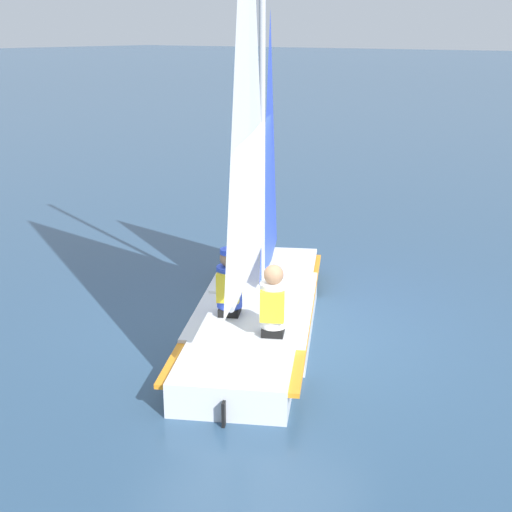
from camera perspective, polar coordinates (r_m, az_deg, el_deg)
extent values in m
plane|color=#2D4C6B|center=(8.95, 0.00, -5.87)|extent=(260.00, 260.00, 0.00)
cube|color=silver|center=(8.88, 0.00, -4.80)|extent=(2.40, 2.82, 0.36)
cube|color=silver|center=(10.49, 1.25, -1.22)|extent=(1.16, 1.27, 0.36)
cube|color=silver|center=(7.32, -1.82, -9.94)|extent=(1.53, 1.47, 0.36)
cube|color=orange|center=(8.84, 0.00, -4.11)|extent=(3.33, 4.50, 0.05)
cube|color=silver|center=(9.95, 0.93, -1.07)|extent=(2.08, 2.37, 0.04)
cylinder|color=#B7B7BC|center=(8.77, 0.50, 14.69)|extent=(0.08, 0.08, 5.52)
cylinder|color=#B7B7BC|center=(8.00, -0.61, -1.12)|extent=(1.21, 2.14, 0.07)
pyramid|color=white|center=(7.57, -0.67, 16.31)|extent=(1.14, 2.02, 4.73)
pyramid|color=blue|center=(9.69, 1.10, 9.23)|extent=(0.77, 1.34, 3.39)
cube|color=black|center=(6.85, -2.60, -12.52)|extent=(0.06, 0.08, 0.25)
cube|color=black|center=(8.52, -2.10, -5.45)|extent=(0.34, 0.36, 0.45)
cylinder|color=blue|center=(8.35, -2.13, -2.45)|extent=(0.41, 0.41, 0.50)
cube|color=yellow|center=(8.34, -2.14, -2.29)|extent=(0.39, 0.42, 0.35)
sphere|color=#A87A56|center=(8.23, -2.16, -0.17)|extent=(0.22, 0.22, 0.22)
cylinder|color=blue|center=(8.21, -2.17, 0.38)|extent=(0.28, 0.28, 0.06)
cube|color=black|center=(7.98, 1.37, -7.09)|extent=(0.34, 0.36, 0.45)
cylinder|color=white|center=(7.80, 1.40, -3.92)|extent=(0.41, 0.41, 0.50)
cube|color=yellow|center=(7.79, 1.40, -3.74)|extent=(0.39, 0.42, 0.35)
sphere|color=#A87A56|center=(7.68, 1.42, -1.49)|extent=(0.22, 0.22, 0.22)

